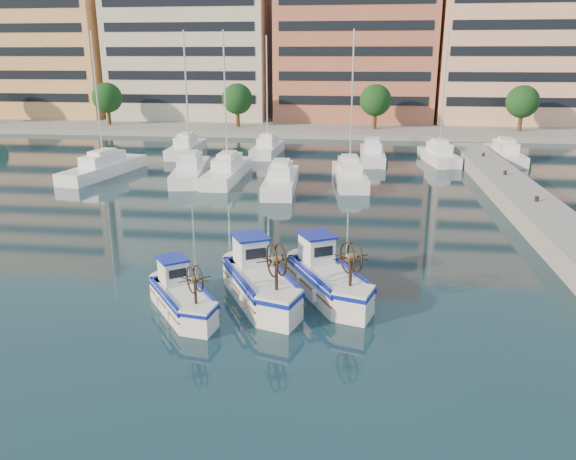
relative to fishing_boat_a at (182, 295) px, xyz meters
name	(u,v)px	position (x,y,z in m)	size (l,w,h in m)	color
ground	(297,305)	(4.40, 1.12, -0.67)	(300.00, 300.00, 0.00)	#193642
quay	(569,242)	(17.40, 9.12, -0.07)	(3.00, 60.00, 1.20)	gray
waterfront	(413,45)	(13.63, 66.16, 10.42)	(180.00, 40.00, 25.60)	gray
yacht_marina	(289,163)	(0.47, 29.38, -0.15)	(38.02, 23.44, 11.50)	white
fishing_boat_a	(182,295)	(0.00, 0.00, 0.00)	(3.50, 3.95, 2.45)	white
fishing_boat_b	(259,280)	(2.81, 1.55, 0.17)	(3.96, 5.06, 3.06)	white
fishing_boat_c	(327,276)	(5.54, 2.33, 0.14)	(3.88, 4.91, 2.97)	white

